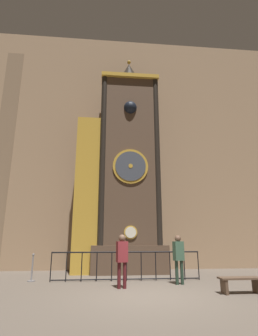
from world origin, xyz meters
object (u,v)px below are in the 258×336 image
(clock_tower, at_px, (121,172))
(visitor_near, at_px, (122,255))
(visitor_bench, at_px, (240,282))
(visitor_far, at_px, (179,254))
(stanchion_post, at_px, (32,272))

(clock_tower, relative_size, visitor_near, 6.73)
(clock_tower, distance_m, visitor_bench, 7.13)
(clock_tower, height_order, visitor_far, clock_tower)
(visitor_near, xyz_separation_m, stanchion_post, (-3.18, 1.69, -0.69))
(visitor_near, distance_m, stanchion_post, 3.67)
(stanchion_post, relative_size, visitor_bench, 0.80)
(visitor_bench, bearing_deg, stanchion_post, 157.01)
(visitor_bench, bearing_deg, visitor_far, 129.37)
(clock_tower, height_order, visitor_bench, clock_tower)
(visitor_far, distance_m, visitor_bench, 2.18)
(visitor_far, xyz_separation_m, visitor_bench, (1.32, -1.61, -0.67))
(clock_tower, distance_m, visitor_near, 5.16)
(clock_tower, height_order, visitor_near, clock_tower)
(visitor_near, relative_size, stanchion_post, 1.69)
(clock_tower, relative_size, stanchion_post, 11.41)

